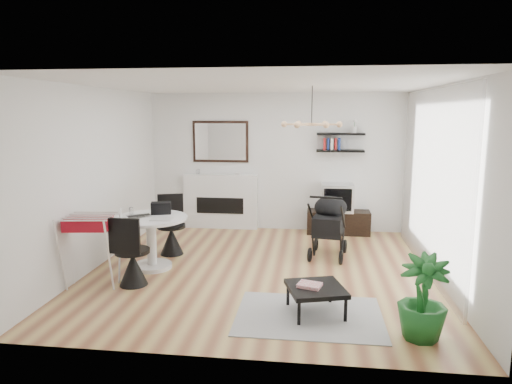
# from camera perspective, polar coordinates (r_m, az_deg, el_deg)

# --- Properties ---
(floor) EXTENTS (5.00, 5.00, 0.00)m
(floor) POSITION_cam_1_polar(r_m,az_deg,el_deg) (6.90, 0.66, -9.75)
(floor) COLOR #935738
(floor) RESTS_ON ground
(ceiling) EXTENTS (5.00, 5.00, 0.00)m
(ceiling) POSITION_cam_1_polar(r_m,az_deg,el_deg) (6.51, 0.71, 13.26)
(ceiling) COLOR white
(ceiling) RESTS_ON wall_back
(wall_back) EXTENTS (5.00, 0.00, 5.00)m
(wall_back) POSITION_cam_1_polar(r_m,az_deg,el_deg) (9.04, 2.46, 3.73)
(wall_back) COLOR white
(wall_back) RESTS_ON floor
(wall_left) EXTENTS (0.00, 5.00, 5.00)m
(wall_left) POSITION_cam_1_polar(r_m,az_deg,el_deg) (7.28, -19.27, 1.69)
(wall_left) COLOR white
(wall_left) RESTS_ON floor
(wall_right) EXTENTS (0.00, 5.00, 5.00)m
(wall_right) POSITION_cam_1_polar(r_m,az_deg,el_deg) (6.76, 22.23, 0.93)
(wall_right) COLOR white
(wall_right) RESTS_ON floor
(sheer_curtain) EXTENTS (0.04, 3.60, 2.60)m
(sheer_curtain) POSITION_cam_1_polar(r_m,az_deg,el_deg) (6.93, 21.01, 1.20)
(sheer_curtain) COLOR white
(sheer_curtain) RESTS_ON wall_right
(fireplace) EXTENTS (1.50, 0.17, 2.16)m
(fireplace) POSITION_cam_1_polar(r_m,az_deg,el_deg) (9.21, -4.44, -0.35)
(fireplace) COLOR white
(fireplace) RESTS_ON floor
(shelf_lower) EXTENTS (0.90, 0.25, 0.04)m
(shelf_lower) POSITION_cam_1_polar(r_m,az_deg,el_deg) (8.87, 10.47, 5.08)
(shelf_lower) COLOR black
(shelf_lower) RESTS_ON wall_back
(shelf_upper) EXTENTS (0.90, 0.25, 0.04)m
(shelf_upper) POSITION_cam_1_polar(r_m,az_deg,el_deg) (8.85, 10.54, 7.15)
(shelf_upper) COLOR black
(shelf_upper) RESTS_ON wall_back
(pendant_lamp) EXTENTS (0.90, 0.90, 0.10)m
(pendant_lamp) POSITION_cam_1_polar(r_m,az_deg,el_deg) (6.76, 6.96, 8.40)
(pendant_lamp) COLOR tan
(pendant_lamp) RESTS_ON ceiling
(tv_console) EXTENTS (1.20, 0.42, 0.45)m
(tv_console) POSITION_cam_1_polar(r_m,az_deg,el_deg) (9.00, 10.23, -3.73)
(tv_console) COLOR black
(tv_console) RESTS_ON floor
(crt_tv) EXTENTS (0.61, 0.53, 0.53)m
(crt_tv) POSITION_cam_1_polar(r_m,az_deg,el_deg) (8.89, 10.10, -0.66)
(crt_tv) COLOR silver
(crt_tv) RESTS_ON tv_console
(dining_table) EXTENTS (1.08, 1.08, 0.79)m
(dining_table) POSITION_cam_1_polar(r_m,az_deg,el_deg) (7.02, -12.96, -5.19)
(dining_table) COLOR white
(dining_table) RESTS_ON floor
(laptop) EXTENTS (0.40, 0.37, 0.03)m
(laptop) POSITION_cam_1_polar(r_m,az_deg,el_deg) (6.94, -14.34, -3.01)
(laptop) COLOR black
(laptop) RESTS_ON dining_table
(black_bag) EXTENTS (0.33, 0.25, 0.18)m
(black_bag) POSITION_cam_1_polar(r_m,az_deg,el_deg) (7.12, -11.78, -1.97)
(black_bag) COLOR black
(black_bag) RESTS_ON dining_table
(newspaper) EXTENTS (0.32, 0.27, 0.01)m
(newspaper) POSITION_cam_1_polar(r_m,az_deg,el_deg) (6.77, -11.68, -3.32)
(newspaper) COLOR beige
(newspaper) RESTS_ON dining_table
(drinking_glass) EXTENTS (0.06, 0.06, 0.11)m
(drinking_glass) POSITION_cam_1_polar(r_m,az_deg,el_deg) (7.19, -15.33, -2.29)
(drinking_glass) COLOR white
(drinking_glass) RESTS_ON dining_table
(chair_far) EXTENTS (0.51, 0.52, 0.98)m
(chair_far) POSITION_cam_1_polar(r_m,az_deg,el_deg) (7.71, -10.52, -5.38)
(chair_far) COLOR black
(chair_far) RESTS_ON floor
(chair_near) EXTENTS (0.47, 0.48, 0.98)m
(chair_near) POSITION_cam_1_polar(r_m,az_deg,el_deg) (6.45, -15.21, -8.62)
(chair_near) COLOR black
(chair_near) RESTS_ON floor
(drying_rack) EXTENTS (0.74, 0.70, 1.00)m
(drying_rack) POSITION_cam_1_polar(r_m,az_deg,el_deg) (6.50, -19.91, -6.73)
(drying_rack) COLOR white
(drying_rack) RESTS_ON floor
(stroller) EXTENTS (0.68, 0.94, 1.09)m
(stroller) POSITION_cam_1_polar(r_m,az_deg,el_deg) (7.54, 9.10, -4.44)
(stroller) COLOR black
(stroller) RESTS_ON floor
(rug) EXTENTS (1.68, 1.21, 0.01)m
(rug) POSITION_cam_1_polar(r_m,az_deg,el_deg) (5.49, 6.65, -15.10)
(rug) COLOR #A6A6A6
(rug) RESTS_ON floor
(coffee_table) EXTENTS (0.77, 0.77, 0.32)m
(coffee_table) POSITION_cam_1_polar(r_m,az_deg,el_deg) (5.45, 7.49, -11.99)
(coffee_table) COLOR black
(coffee_table) RESTS_ON rug
(magazines) EXTENTS (0.31, 0.27, 0.04)m
(magazines) POSITION_cam_1_polar(r_m,az_deg,el_deg) (5.41, 6.72, -11.48)
(magazines) COLOR #BD2F3C
(magazines) RESTS_ON coffee_table
(potted_plant) EXTENTS (0.58, 0.58, 0.89)m
(potted_plant) POSITION_cam_1_polar(r_m,az_deg,el_deg) (5.09, 20.11, -12.30)
(potted_plant) COLOR #195A20
(potted_plant) RESTS_ON floor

